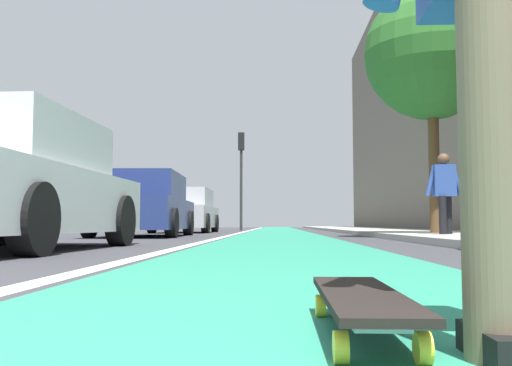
% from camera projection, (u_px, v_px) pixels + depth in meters
% --- Properties ---
extents(ground_plane, '(80.00, 80.00, 0.00)m').
position_uv_depth(ground_plane, '(280.00, 240.00, 10.30)').
color(ground_plane, '#38383D').
extents(bike_lane_paint, '(56.00, 2.21, 0.00)m').
position_uv_depth(bike_lane_paint, '(278.00, 231.00, 24.26)').
color(bike_lane_paint, '#288466').
rests_on(bike_lane_paint, ground).
extents(lane_stripe_white, '(52.00, 0.16, 0.01)m').
position_uv_depth(lane_stripe_white, '(244.00, 232.00, 20.31)').
color(lane_stripe_white, silver).
rests_on(lane_stripe_white, ground).
extents(sidewalk_curb, '(52.00, 3.20, 0.11)m').
position_uv_depth(sidewalk_curb, '(391.00, 231.00, 18.15)').
color(sidewalk_curb, '#9E9B93').
rests_on(sidewalk_curb, ground).
extents(building_facade, '(40.00, 1.20, 12.88)m').
position_uv_depth(building_facade, '(436.00, 70.00, 22.51)').
color(building_facade, '#685F55').
rests_on(building_facade, ground).
extents(skateboard, '(0.84, 0.21, 0.11)m').
position_uv_depth(skateboard, '(361.00, 300.00, 1.47)').
color(skateboard, yellow).
rests_on(skateboard, ground).
extents(parked_car_near, '(4.07, 2.04, 1.50)m').
position_uv_depth(parked_car_near, '(11.00, 186.00, 6.30)').
color(parked_car_near, silver).
rests_on(parked_car_near, ground).
extents(parked_car_mid, '(4.52, 2.06, 1.47)m').
position_uv_depth(parked_car_mid, '(144.00, 206.00, 13.20)').
color(parked_car_mid, navy).
rests_on(parked_car_mid, ground).
extents(parked_car_far, '(4.19, 1.95, 1.48)m').
position_uv_depth(parked_car_far, '(185.00, 212.00, 19.09)').
color(parked_car_far, '#B7B7BC').
rests_on(parked_car_far, ground).
extents(traffic_light, '(0.33, 0.28, 4.45)m').
position_uv_depth(traffic_light, '(241.00, 163.00, 25.53)').
color(traffic_light, '#2D2D2D').
rests_on(traffic_light, ground).
extents(street_tree_mid, '(2.85, 2.85, 5.36)m').
position_uv_depth(street_tree_mid, '(432.00, 54.00, 11.97)').
color(street_tree_mid, brown).
rests_on(street_tree_mid, ground).
extents(pedestrian_distant, '(0.45, 0.70, 1.61)m').
position_uv_depth(pedestrian_distant, '(444.00, 190.00, 10.43)').
color(pedestrian_distant, black).
rests_on(pedestrian_distant, ground).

